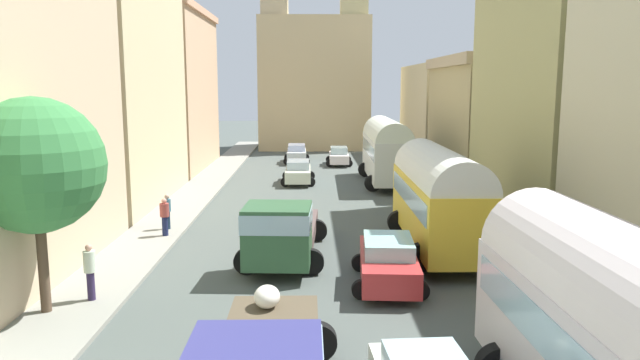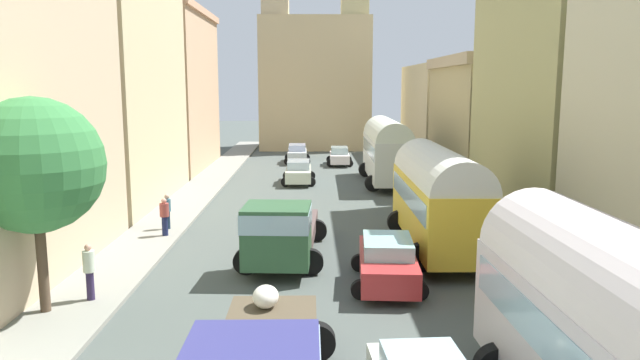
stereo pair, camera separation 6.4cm
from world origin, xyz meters
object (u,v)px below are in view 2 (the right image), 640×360
object	(u,v)px
parked_bus_0	(626,342)
car_3	(387,261)
parked_bus_2	(387,148)
pedestrian_4	(89,270)
parked_bus_1	(438,194)
pedestrian_0	(167,210)
car_4	(339,156)
pedestrian_1	(165,216)
car_0	(299,172)
car_1	(297,153)
cargo_truck_1	(282,229)

from	to	relation	value
parked_bus_0	car_3	xyz separation A→B (m)	(-2.70, 9.29, -1.47)
parked_bus_2	pedestrian_4	size ratio (longest dim) A/B	5.22
parked_bus_1	pedestrian_0	xyz separation A→B (m)	(-11.25, 3.11, -1.25)
parked_bus_2	car_3	bearing A→B (deg)	-97.15
parked_bus_0	car_4	distance (m)	38.55
car_3	car_4	world-z (taller)	car_3
car_4	pedestrian_4	world-z (taller)	pedestrian_4
car_3	pedestrian_1	size ratio (longest dim) A/B	2.59
parked_bus_2	car_3	world-z (taller)	parked_bus_2
car_0	parked_bus_2	bearing A→B (deg)	-2.00
car_0	pedestrian_4	bearing A→B (deg)	-104.73
pedestrian_0	parked_bus_1	bearing A→B (deg)	-15.44
parked_bus_0	car_4	size ratio (longest dim) A/B	2.12
parked_bus_0	parked_bus_1	world-z (taller)	parked_bus_0
car_1	cargo_truck_1	bearing A→B (deg)	-89.84
parked_bus_2	car_1	xyz separation A→B (m)	(-6.10, 10.63, -1.59)
parked_bus_0	car_1	bearing A→B (deg)	98.98
car_1	pedestrian_1	bearing A→B (deg)	-101.53
pedestrian_1	car_0	bearing A→B (deg)	69.33
parked_bus_2	parked_bus_1	bearing A→B (deg)	-90.12
cargo_truck_1	car_0	world-z (taller)	cargo_truck_1
parked_bus_0	pedestrian_4	size ratio (longest dim) A/B	4.61
car_3	pedestrian_0	bearing A→B (deg)	140.94
car_3	pedestrian_0	distance (m)	11.31
car_1	car_3	distance (m)	30.78
car_3	pedestrian_1	distance (m)	10.48
car_1	pedestrian_4	bearing A→B (deg)	-99.50
parked_bus_2	pedestrian_4	distance (m)	24.42
parked_bus_0	cargo_truck_1	distance (m)	13.28
cargo_truck_1	car_1	world-z (taller)	cargo_truck_1
car_3	car_4	distance (m)	29.12
car_3	cargo_truck_1	bearing A→B (deg)	145.71
parked_bus_1	cargo_truck_1	world-z (taller)	parked_bus_1
car_0	pedestrian_4	xyz separation A→B (m)	(-5.71, -21.72, 0.28)
car_0	car_1	distance (m)	10.43
car_0	car_4	size ratio (longest dim) A/B	1.08
parked_bus_2	pedestrian_1	distance (m)	17.93
cargo_truck_1	car_0	size ratio (longest dim) A/B	1.74
parked_bus_0	car_0	xyz separation A→B (m)	(-5.97, 29.44, -1.49)
car_0	pedestrian_1	world-z (taller)	pedestrian_1
parked_bus_0	cargo_truck_1	xyz separation A→B (m)	(-6.22, 11.69, -0.99)
pedestrian_1	pedestrian_4	distance (m)	7.54
parked_bus_2	cargo_truck_1	xyz separation A→B (m)	(-6.02, -17.54, -1.10)
parked_bus_1	pedestrian_4	distance (m)	12.79
car_4	pedestrian_4	bearing A→B (deg)	-106.07
car_4	cargo_truck_1	bearing A→B (deg)	-97.22
parked_bus_2	car_3	xyz separation A→B (m)	(-2.50, -19.94, -1.58)
car_1	pedestrian_0	world-z (taller)	pedestrian_0
parked_bus_1	pedestrian_1	bearing A→B (deg)	170.10
parked_bus_0	parked_bus_2	world-z (taller)	parked_bus_2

